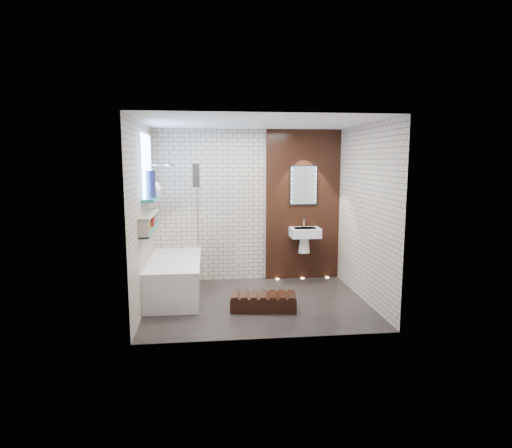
{
  "coord_description": "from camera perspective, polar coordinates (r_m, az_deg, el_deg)",
  "views": [
    {
      "loc": [
        -0.71,
        -6.07,
        2.08
      ],
      "look_at": [
        0.0,
        0.15,
        1.15
      ],
      "focal_mm": 30.24,
      "sensor_mm": 36.0,
      "label": 1
    }
  ],
  "objects": [
    {
      "name": "display_niche",
      "position": [
        6.34,
        -13.88,
        0.22
      ],
      "size": [
        0.14,
        1.3,
        0.26
      ],
      "color": "#238277",
      "rests_on": "room_shell"
    },
    {
      "name": "washbasin",
      "position": [
        7.45,
        6.47,
        -1.58
      ],
      "size": [
        0.5,
        0.36,
        0.58
      ],
      "color": "white",
      "rests_on": "walnut_panel"
    },
    {
      "name": "towel",
      "position": [
        6.68,
        -7.93,
        6.39
      ],
      "size": [
        0.1,
        0.27,
        0.35
      ],
      "primitive_type": "cube",
      "color": "black",
      "rests_on": "bath_screen"
    },
    {
      "name": "sill_vases",
      "position": [
        6.43,
        -13.6,
        4.79
      ],
      "size": [
        0.23,
        0.4,
        0.38
      ],
      "color": "#161A3D",
      "rests_on": "clerestory_window"
    },
    {
      "name": "walnut_step",
      "position": [
        6.15,
        0.99,
        -10.32
      ],
      "size": [
        0.96,
        0.53,
        0.2
      ],
      "primitive_type": "cube",
      "rotation": [
        0.0,
        0.0,
        -0.14
      ],
      "color": "black",
      "rests_on": "ground"
    },
    {
      "name": "walnut_panel",
      "position": [
        7.57,
        6.21,
        2.48
      ],
      "size": [
        1.3,
        0.06,
        2.6
      ],
      "primitive_type": "cube",
      "color": "black",
      "rests_on": "ground"
    },
    {
      "name": "clerestory_window",
      "position": [
        6.48,
        -14.22,
        6.61
      ],
      "size": [
        0.18,
        1.0,
        0.94
      ],
      "color": "#7FADE0",
      "rests_on": "room_shell"
    },
    {
      "name": "bathtub",
      "position": [
        6.78,
        -10.71,
        -6.99
      ],
      "size": [
        0.79,
        1.74,
        0.7
      ],
      "color": "white",
      "rests_on": "ground"
    },
    {
      "name": "shower_head",
      "position": [
        7.05,
        -11.41,
        7.63
      ],
      "size": [
        0.18,
        0.18,
        0.02
      ],
      "primitive_type": "cylinder",
      "color": "silver",
      "rests_on": "room_shell"
    },
    {
      "name": "led_mirror",
      "position": [
        7.5,
        6.31,
        5.11
      ],
      "size": [
        0.5,
        0.02,
        0.7
      ],
      "color": "black",
      "rests_on": "walnut_panel"
    },
    {
      "name": "floor_uplights",
      "position": [
        7.74,
        6.17,
        -7.14
      ],
      "size": [
        0.96,
        0.06,
        0.01
      ],
      "color": "#FFD899",
      "rests_on": "ground"
    },
    {
      "name": "niche_bottles",
      "position": [
        6.29,
        -13.93,
        -0.2
      ],
      "size": [
        0.06,
        0.77,
        0.14
      ],
      "color": "maroon",
      "rests_on": "display_niche"
    },
    {
      "name": "room_shell",
      "position": [
        6.16,
        0.16,
        1.17
      ],
      "size": [
        3.24,
        3.2,
        2.6
      ],
      "color": "#B7A491",
      "rests_on": "ground"
    },
    {
      "name": "ground",
      "position": [
        6.46,
        0.15,
        -10.34
      ],
      "size": [
        3.2,
        3.2,
        0.0
      ],
      "primitive_type": "plane",
      "color": "black",
      "rests_on": "ground"
    },
    {
      "name": "bath_screen",
      "position": [
        7.01,
        -7.77,
        1.82
      ],
      "size": [
        0.01,
        0.78,
        1.4
      ],
      "primitive_type": "cube",
      "color": "white",
      "rests_on": "bathtub"
    }
  ]
}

